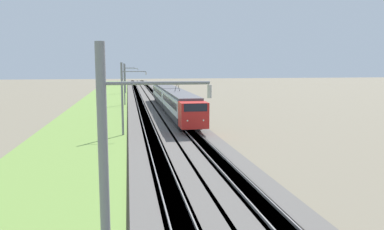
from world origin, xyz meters
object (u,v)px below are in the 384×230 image
(passenger_train, at_px, (172,99))
(catenary_mast_distant, at_px, (126,78))
(catenary_mast_mid, at_px, (123,98))
(catenary_mast_far, at_px, (125,84))
(catenary_mast_near, at_px, (108,206))

(passenger_train, bearing_deg, catenary_mast_distant, -170.85)
(catenary_mast_mid, xyz_separation_m, catenary_mast_far, (29.50, 0.00, 0.04))
(catenary_mast_mid, distance_m, catenary_mast_far, 29.50)
(catenary_mast_near, distance_m, catenary_mast_mid, 29.50)
(catenary_mast_near, distance_m, catenary_mast_far, 59.01)
(catenary_mast_far, distance_m, catenary_mast_distant, 29.50)
(passenger_train, relative_size, catenary_mast_mid, 5.27)
(catenary_mast_distant, bearing_deg, catenary_mast_far, -180.00)
(passenger_train, relative_size, catenary_mast_far, 5.22)
(passenger_train, distance_m, catenary_mast_distant, 42.90)
(catenary_mast_near, bearing_deg, catenary_mast_mid, -0.00)
(passenger_train, relative_size, catenary_mast_near, 5.13)
(catenary_mast_near, bearing_deg, passenger_train, -8.40)
(passenger_train, bearing_deg, catenary_mast_far, -152.00)
(catenary_mast_far, height_order, catenary_mast_distant, catenary_mast_distant)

